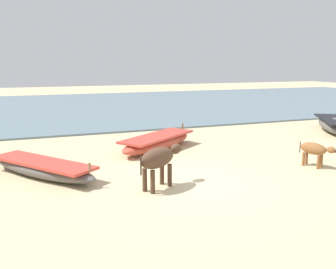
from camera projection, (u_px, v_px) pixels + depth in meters
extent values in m
plane|color=#CCB789|center=(190.00, 182.00, 9.03)|extent=(80.00, 80.00, 0.00)
cube|color=slate|center=(88.00, 106.00, 24.60)|extent=(60.00, 20.00, 0.08)
ellipsoid|color=#5B5651|center=(336.00, 125.00, 15.58)|extent=(2.95, 3.82, 0.58)
cube|color=black|center=(336.00, 120.00, 15.53)|extent=(2.70, 3.42, 0.07)
ellipsoid|color=#5B5651|center=(43.00, 169.00, 9.45)|extent=(2.90, 3.43, 0.42)
cube|color=#CC3F33|center=(42.00, 162.00, 9.41)|extent=(2.62, 3.07, 0.07)
cube|color=olive|center=(50.00, 166.00, 9.28)|extent=(0.65, 0.53, 0.04)
cylinder|color=olive|center=(90.00, 167.00, 8.51)|extent=(0.06, 0.06, 0.20)
ellipsoid|color=#B74733|center=(158.00, 143.00, 12.38)|extent=(3.47, 2.88, 0.50)
cube|color=#CC3F33|center=(158.00, 136.00, 12.34)|extent=(3.11, 2.62, 0.07)
cube|color=olive|center=(162.00, 137.00, 12.57)|extent=(0.60, 0.78, 0.04)
cylinder|color=olive|center=(183.00, 126.00, 13.64)|extent=(0.06, 0.06, 0.20)
ellipsoid|color=#4C3323|center=(157.00, 158.00, 8.43)|extent=(1.16, 0.95, 0.48)
ellipsoid|color=#4C3323|center=(176.00, 149.00, 8.98)|extent=(0.42, 0.37, 0.26)
sphere|color=#2D2119|center=(180.00, 149.00, 9.11)|extent=(0.14, 0.14, 0.10)
cylinder|color=#4C3323|center=(162.00, 173.00, 8.84)|extent=(0.11, 0.11, 0.55)
cylinder|color=#4C3323|center=(170.00, 175.00, 8.70)|extent=(0.11, 0.11, 0.55)
cylinder|color=#4C3323|center=(145.00, 180.00, 8.34)|extent=(0.11, 0.11, 0.55)
cylinder|color=#4C3323|center=(153.00, 182.00, 8.20)|extent=(0.11, 0.11, 0.55)
cylinder|color=#2D2119|center=(141.00, 165.00, 7.99)|extent=(0.04, 0.04, 0.45)
ellipsoid|color=brown|center=(313.00, 149.00, 10.29)|extent=(0.54, 0.84, 0.34)
ellipsoid|color=brown|center=(331.00, 150.00, 9.89)|extent=(0.23, 0.29, 0.18)
sphere|color=#2D2119|center=(335.00, 151.00, 9.80)|extent=(0.09, 0.09, 0.07)
cylinder|color=brown|center=(321.00, 161.00, 10.24)|extent=(0.08, 0.08, 0.39)
cylinder|color=brown|center=(318.00, 162.00, 10.13)|extent=(0.08, 0.08, 0.39)
cylinder|color=brown|center=(307.00, 158.00, 10.58)|extent=(0.08, 0.08, 0.39)
cylinder|color=brown|center=(303.00, 159.00, 10.47)|extent=(0.08, 0.08, 0.39)
cylinder|color=#2D2119|center=(300.00, 147.00, 10.61)|extent=(0.03, 0.03, 0.32)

